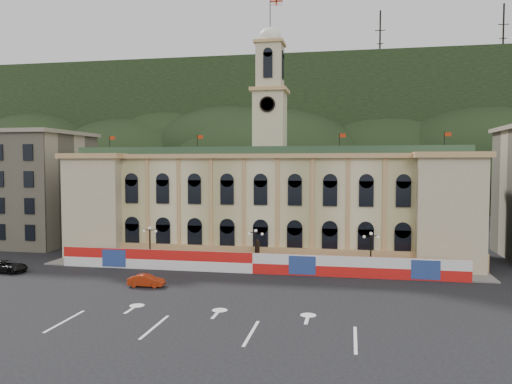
% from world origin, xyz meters
% --- Properties ---
extents(ground, '(260.00, 260.00, 0.00)m').
position_xyz_m(ground, '(0.00, 0.00, 0.00)').
color(ground, black).
rests_on(ground, ground).
extents(lane_markings, '(26.00, 10.00, 0.02)m').
position_xyz_m(lane_markings, '(0.00, -5.00, 0.00)').
color(lane_markings, white).
rests_on(lane_markings, ground).
extents(hill_ridge, '(230.00, 80.00, 64.00)m').
position_xyz_m(hill_ridge, '(0.03, 121.99, 19.48)').
color(hill_ridge, black).
rests_on(hill_ridge, ground).
extents(city_hall, '(56.20, 17.60, 37.10)m').
position_xyz_m(city_hall, '(0.00, 27.63, 7.85)').
color(city_hall, beige).
rests_on(city_hall, ground).
extents(side_building_left, '(21.00, 17.00, 18.60)m').
position_xyz_m(side_building_left, '(-43.00, 30.93, 9.33)').
color(side_building_left, tan).
rests_on(side_building_left, ground).
extents(hoarding_fence, '(50.00, 0.44, 2.50)m').
position_xyz_m(hoarding_fence, '(0.06, 15.07, 1.25)').
color(hoarding_fence, red).
rests_on(hoarding_fence, ground).
extents(pavement, '(56.00, 5.50, 0.16)m').
position_xyz_m(pavement, '(0.00, 17.75, 0.08)').
color(pavement, slate).
rests_on(pavement, ground).
extents(statue, '(1.40, 1.40, 3.72)m').
position_xyz_m(statue, '(0.00, 18.00, 1.19)').
color(statue, '#595651').
rests_on(statue, ground).
extents(lamp_left, '(1.96, 0.44, 5.15)m').
position_xyz_m(lamp_left, '(-14.00, 17.00, 3.07)').
color(lamp_left, black).
rests_on(lamp_left, ground).
extents(lamp_center, '(1.96, 0.44, 5.15)m').
position_xyz_m(lamp_center, '(0.00, 17.00, 3.07)').
color(lamp_center, black).
rests_on(lamp_center, ground).
extents(lamp_right, '(1.96, 0.44, 5.15)m').
position_xyz_m(lamp_right, '(14.00, 17.00, 3.07)').
color(lamp_right, black).
rests_on(lamp_right, ground).
extents(red_sedan, '(1.76, 4.07, 1.30)m').
position_xyz_m(red_sedan, '(-10.03, 6.49, 0.65)').
color(red_sedan, '#9F250B').
rests_on(red_sedan, ground).
extents(black_suv, '(2.63, 5.29, 1.44)m').
position_xyz_m(black_suv, '(-29.75, 10.01, 0.72)').
color(black_suv, black).
rests_on(black_suv, ground).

